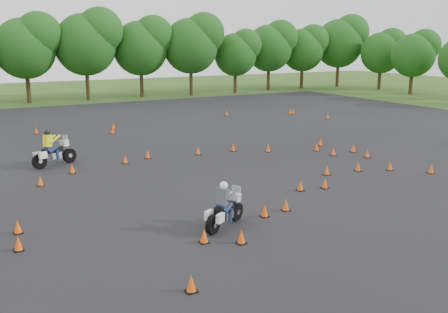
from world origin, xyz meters
TOP-DOWN VIEW (x-y plane):
  - ground at (0.00, 0.00)m, footprint 140.00×140.00m
  - asphalt_pad at (0.00, 6.00)m, footprint 62.00×62.00m
  - treeline at (2.57, 35.42)m, footprint 86.62×32.15m
  - traffic_cones at (0.04, 5.88)m, footprint 36.74×33.07m
  - rider_grey at (-2.83, -1.18)m, footprint 2.28×1.69m
  - rider_yellow at (-6.34, 10.95)m, footprint 2.64×1.67m

SIDE VIEW (x-z plane):
  - ground at x=0.00m, z-range 0.00..0.00m
  - asphalt_pad at x=0.00m, z-range 0.01..0.01m
  - traffic_cones at x=0.04m, z-range 0.01..0.46m
  - rider_grey at x=-2.83m, z-range 0.00..1.73m
  - rider_yellow at x=-6.34m, z-range 0.00..1.96m
  - treeline at x=2.57m, z-range -0.75..9.89m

